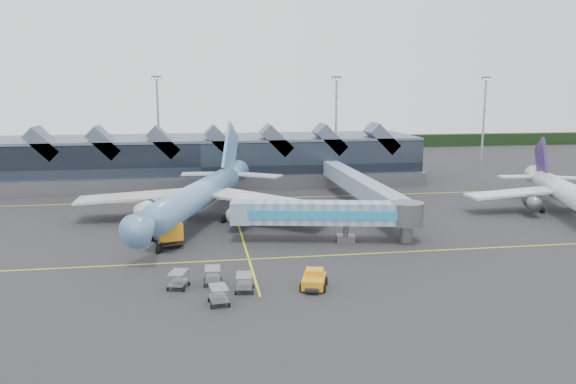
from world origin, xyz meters
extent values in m
plane|color=#242426|center=(0.00, 0.00, 0.00)|extent=(260.00, 260.00, 0.00)
cube|color=yellow|center=(0.00, -8.00, 0.01)|extent=(120.00, 0.25, 0.01)
cube|color=yellow|center=(0.00, 28.00, 0.01)|extent=(120.00, 0.25, 0.01)
cube|color=yellow|center=(0.00, 10.00, 0.01)|extent=(0.25, 60.00, 0.01)
cube|color=black|center=(0.00, 110.00, 2.00)|extent=(260.00, 4.00, 4.00)
cube|color=black|center=(-5.00, 48.00, 4.50)|extent=(90.00, 20.00, 9.00)
cube|color=slate|center=(-5.00, 48.00, 9.20)|extent=(90.00, 20.00, 0.60)
cube|color=slate|center=(-5.00, 37.00, 1.30)|extent=(90.00, 2.50, 2.60)
cube|color=slate|center=(-34.00, 41.00, 9.30)|extent=(6.43, 6.00, 6.43)
cube|color=slate|center=(-23.00, 41.00, 9.30)|extent=(6.43, 6.00, 6.43)
cube|color=slate|center=(-12.00, 41.00, 9.30)|extent=(6.43, 6.00, 6.43)
cube|color=slate|center=(-1.00, 41.00, 9.30)|extent=(6.43, 6.00, 6.43)
cube|color=slate|center=(10.00, 41.00, 9.30)|extent=(6.43, 6.00, 6.43)
cube|color=slate|center=(21.00, 41.00, 9.30)|extent=(6.43, 6.00, 6.43)
cube|color=slate|center=(32.00, 41.00, 9.30)|extent=(6.43, 6.00, 6.43)
cylinder|color=#999CA1|center=(-15.00, 72.00, 11.00)|extent=(0.56, 0.56, 22.00)
cube|color=slate|center=(-15.00, 72.00, 22.00)|extent=(2.40, 0.50, 0.90)
cylinder|color=#999CA1|center=(30.00, 72.00, 11.00)|extent=(0.56, 0.56, 22.00)
cube|color=slate|center=(30.00, 72.00, 22.00)|extent=(2.40, 0.50, 0.90)
cylinder|color=#999CA1|center=(70.00, 70.00, 11.00)|extent=(0.56, 0.56, 22.00)
cube|color=slate|center=(70.00, 70.00, 22.00)|extent=(2.40, 0.50, 0.90)
cylinder|color=#64A1CB|center=(-5.58, 10.53, 4.22)|extent=(13.83, 31.30, 3.91)
cone|color=#64A1CB|center=(-11.51, -7.07, 4.22)|extent=(5.44, 6.40, 3.91)
cube|color=black|center=(-11.73, -7.71, 5.04)|extent=(1.52, 0.79, 0.48)
cone|color=#64A1CB|center=(0.64, 29.00, 4.52)|extent=(6.02, 8.12, 3.91)
cube|color=silver|center=(-14.65, 14.98, 3.54)|extent=(17.85, 6.08, 1.29)
cube|color=silver|center=(4.32, 8.59, 3.54)|extent=(17.79, 15.34, 1.29)
cylinder|color=silver|center=(-12.63, 10.52, 2.56)|extent=(4.03, 5.93, 2.43)
cylinder|color=silver|center=(0.02, 6.26, 2.56)|extent=(4.03, 5.93, 2.43)
cube|color=#64A1CB|center=(0.06, 27.28, 8.60)|extent=(3.64, 9.64, 10.78)
cube|color=silver|center=(-4.36, 29.25, 4.52)|extent=(8.38, 3.82, 0.26)
cube|color=silver|center=(4.77, 26.17, 4.52)|extent=(8.58, 7.07, 0.26)
cylinder|color=slate|center=(-10.36, -3.63, 1.13)|extent=(0.29, 0.29, 2.27)
cylinder|color=slate|center=(-8.30, 12.88, 1.13)|extent=(0.29, 0.29, 2.27)
cylinder|color=slate|center=(-2.00, 10.76, 1.13)|extent=(0.29, 0.29, 2.27)
cylinder|color=black|center=(-10.36, -3.63, 0.41)|extent=(0.90, 1.52, 1.45)
cylinder|color=silver|center=(50.68, 7.40, 3.61)|extent=(10.01, 23.38, 3.35)
cone|color=silver|center=(54.86, 21.17, 3.86)|extent=(4.76, 6.09, 3.35)
cube|color=silver|center=(43.50, 10.70, 3.02)|extent=(14.00, 4.62, 1.12)
cylinder|color=slate|center=(45.20, 7.32, 2.19)|extent=(3.15, 4.44, 2.07)
cube|color=#321B51|center=(54.47, 19.89, 6.96)|extent=(2.66, 7.34, 8.16)
cube|color=silver|center=(50.96, 21.30, 3.86)|extent=(6.49, 2.66, 0.28)
cube|color=silver|center=(58.17, 19.11, 3.86)|extent=(6.68, 5.29, 0.28)
cylinder|color=slate|center=(48.25, 9.19, 0.97)|extent=(0.31, 0.31, 1.94)
cube|color=#6D8BB6|center=(10.20, -1.79, 3.78)|extent=(19.48, 6.59, 2.80)
cube|color=#2993CD|center=(9.91, -3.26, 3.78)|extent=(18.94, 3.86, 1.16)
cube|color=#6D8BB6|center=(-0.21, 0.27, 3.78)|extent=(3.06, 3.51, 2.89)
cylinder|color=slate|center=(13.04, -2.35, 1.89)|extent=(0.67, 0.67, 3.78)
cube|color=slate|center=(13.04, -2.35, 0.43)|extent=(2.65, 2.34, 0.87)
cylinder|color=black|center=(12.09, -2.17, 0.34)|extent=(0.55, 0.93, 0.87)
cylinder|color=black|center=(13.98, -2.54, 0.34)|extent=(0.55, 0.93, 0.87)
cylinder|color=slate|center=(20.60, -3.85, 3.78)|extent=(4.24, 4.24, 2.89)
cylinder|color=slate|center=(20.60, -3.85, 1.89)|extent=(1.74, 1.74, 3.78)
cube|color=black|center=(-10.27, 1.84, 0.83)|extent=(5.54, 10.24, 0.55)
cube|color=orange|center=(-9.13, -1.73, 1.98)|extent=(3.26, 3.11, 2.42)
cube|color=black|center=(-8.86, -2.57, 2.53)|extent=(2.36, 0.90, 1.10)
cylinder|color=#AFAFB4|center=(-10.67, 3.10, 2.31)|extent=(4.36, 6.85, 2.53)
sphere|color=#AFAFB4|center=(-11.65, 6.14, 2.31)|extent=(2.42, 2.42, 2.42)
sphere|color=#AFAFB4|center=(-9.70, 0.06, 2.31)|extent=(2.42, 2.42, 2.42)
cylinder|color=black|center=(-10.58, -1.73, 0.55)|extent=(0.70, 1.17, 1.10)
cylinder|color=black|center=(-7.95, -0.89, 0.55)|extent=(0.70, 1.17, 1.10)
cylinder|color=black|center=(-11.75, 1.94, 0.55)|extent=(0.70, 1.17, 1.10)
cylinder|color=black|center=(-9.13, 2.78, 0.55)|extent=(0.70, 1.17, 1.10)
cylinder|color=black|center=(-12.59, 4.56, 0.55)|extent=(0.70, 1.17, 1.10)
cylinder|color=black|center=(-9.97, 5.40, 0.55)|extent=(0.70, 1.17, 1.10)
cube|color=orange|center=(5.53, -18.35, 0.68)|extent=(3.07, 3.96, 0.97)
cube|color=orange|center=(5.71, -17.80, 1.40)|extent=(2.12, 2.00, 0.68)
cube|color=black|center=(4.99, -20.11, 0.44)|extent=(1.52, 1.14, 0.29)
cylinder|color=black|center=(4.12, -19.13, 0.39)|extent=(0.51, 0.83, 0.77)
cylinder|color=black|center=(6.25, -19.79, 0.39)|extent=(0.51, 0.83, 0.77)
cylinder|color=black|center=(4.82, -16.91, 0.39)|extent=(0.51, 0.83, 0.77)
cylinder|color=black|center=(6.94, -17.58, 0.39)|extent=(0.51, 0.83, 0.77)
cube|color=gray|center=(-4.34, -15.70, 0.60)|extent=(1.60, 2.45, 0.16)
cube|color=gray|center=(-4.34, -15.70, 1.64)|extent=(1.60, 2.45, 0.09)
cylinder|color=black|center=(-3.50, -14.85, 0.20)|extent=(0.14, 0.40, 0.39)
cube|color=gray|center=(-1.36, -18.29, 0.60)|extent=(1.83, 2.59, 0.16)
cube|color=gray|center=(-1.36, -18.29, 1.64)|extent=(1.83, 2.59, 0.09)
cylinder|color=black|center=(-0.43, -17.53, 0.20)|extent=(0.18, 0.41, 0.39)
cube|color=gray|center=(-7.74, -16.37, 0.60)|extent=(2.14, 2.74, 0.16)
cube|color=gray|center=(-7.74, -16.37, 1.64)|extent=(2.14, 2.74, 0.09)
cylinder|color=black|center=(-6.71, -15.75, 0.20)|extent=(0.23, 0.42, 0.39)
cube|color=gray|center=(-3.95, -21.27, 0.60)|extent=(1.82, 2.58, 0.16)
cube|color=gray|center=(-3.95, -21.27, 1.64)|extent=(1.82, 2.58, 0.09)
cylinder|color=black|center=(-3.24, -20.30, 0.20)|extent=(0.18, 0.41, 0.39)
camera|label=1|loc=(-5.39, -70.29, 19.52)|focal=35.00mm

